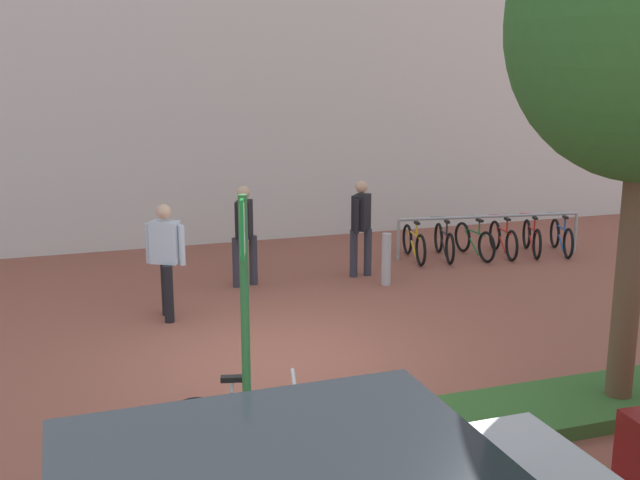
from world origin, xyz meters
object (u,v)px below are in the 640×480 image
(bike_rack_cluster, at_px, (489,239))
(bollard_steel, at_px, (386,259))
(parking_sign_post, at_px, (245,295))
(person_shirt_blue, at_px, (166,254))
(bike_at_sign, at_px, (253,426))
(person_suited_navy, at_px, (244,229))
(person_suited_dark, at_px, (361,222))

(bike_rack_cluster, bearing_deg, bollard_steel, -155.78)
(parking_sign_post, distance_m, person_shirt_blue, 4.65)
(parking_sign_post, xyz_separation_m, bike_at_sign, (0.08, 0.12, -1.32))
(bollard_steel, relative_size, person_shirt_blue, 0.52)
(person_suited_navy, bearing_deg, parking_sign_post, -103.06)
(parking_sign_post, relative_size, bike_rack_cluster, 0.69)
(parking_sign_post, height_order, person_shirt_blue, parking_sign_post)
(bike_at_sign, height_order, bike_rack_cluster, bike_at_sign)
(bike_at_sign, xyz_separation_m, person_shirt_blue, (-0.19, 4.48, 0.63))
(bollard_steel, height_order, person_suited_dark, person_suited_dark)
(bike_at_sign, bearing_deg, person_suited_navy, 77.41)
(person_shirt_blue, bearing_deg, bike_at_sign, -87.61)
(bike_at_sign, bearing_deg, bike_rack_cluster, 44.95)
(bike_rack_cluster, relative_size, person_shirt_blue, 2.16)
(person_suited_navy, bearing_deg, bike_at_sign, -102.59)
(bollard_steel, relative_size, person_suited_navy, 0.52)
(parking_sign_post, relative_size, bollard_steel, 2.85)
(person_suited_navy, relative_size, person_shirt_blue, 1.00)
(parking_sign_post, bearing_deg, person_suited_dark, 59.46)
(bike_at_sign, bearing_deg, bollard_steel, 54.79)
(parking_sign_post, xyz_separation_m, bollard_steel, (3.67, 5.21, -1.22))
(bollard_steel, relative_size, person_suited_dark, 0.52)
(person_shirt_blue, height_order, person_suited_dark, same)
(parking_sign_post, height_order, bollard_steel, parking_sign_post)
(bike_rack_cluster, height_order, person_shirt_blue, person_shirt_blue)
(bike_at_sign, distance_m, bike_rack_cluster, 8.95)
(bike_rack_cluster, xyz_separation_m, bollard_steel, (-2.74, -1.23, 0.10))
(parking_sign_post, height_order, bike_rack_cluster, parking_sign_post)
(bollard_steel, distance_m, person_shirt_blue, 3.87)
(person_suited_dark, bearing_deg, bollard_steel, -73.79)
(bike_at_sign, relative_size, person_suited_dark, 0.96)
(bike_rack_cluster, distance_m, person_suited_dark, 3.06)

